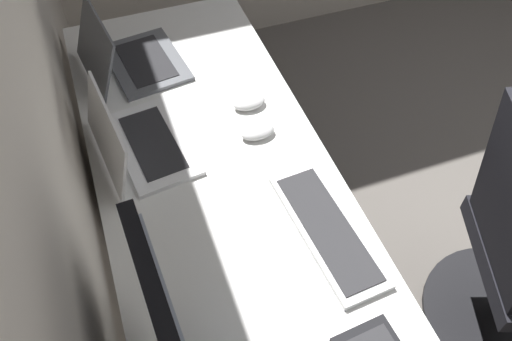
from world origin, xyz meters
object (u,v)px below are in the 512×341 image
object	(u,v)px
laptop_leftmost	(135,141)
mouse_spare	(257,131)
laptop_left	(126,57)
mouse_main	(249,102)
keyboard_spare	(327,229)
drawer_pedestal	(200,202)

from	to	relation	value
laptop_leftmost	mouse_spare	bearing A→B (deg)	-99.50
laptop_left	mouse_main	xyz separation A→B (m)	(-0.31, -0.32, -0.03)
mouse_main	mouse_spare	bearing A→B (deg)	171.80
keyboard_spare	laptop_left	bearing A→B (deg)	23.71
keyboard_spare	mouse_main	world-z (taller)	mouse_main
keyboard_spare	mouse_main	size ratio (longest dim) A/B	4.12
mouse_spare	keyboard_spare	bearing A→B (deg)	-172.02
drawer_pedestal	laptop_left	world-z (taller)	laptop_left
laptop_leftmost	mouse_main	world-z (taller)	laptop_leftmost
laptop_leftmost	mouse_spare	size ratio (longest dim) A/B	3.57
drawer_pedestal	laptop_left	xyz separation A→B (m)	(0.34, 0.12, 0.43)
laptop_left	keyboard_spare	world-z (taller)	laptop_left
drawer_pedestal	laptop_leftmost	bearing A→B (deg)	102.19
drawer_pedestal	laptop_left	bearing A→B (deg)	19.06
laptop_left	laptop_leftmost	bearing A→B (deg)	172.68
drawer_pedestal	mouse_spare	world-z (taller)	mouse_spare
laptop_leftmost	drawer_pedestal	bearing A→B (deg)	-77.81
laptop_left	mouse_spare	distance (m)	0.53
mouse_main	mouse_spare	size ratio (longest dim) A/B	1.00
drawer_pedestal	mouse_spare	bearing A→B (deg)	-116.83
laptop_left	drawer_pedestal	bearing A→B (deg)	-160.94
laptop_leftmost	mouse_main	distance (m)	0.38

